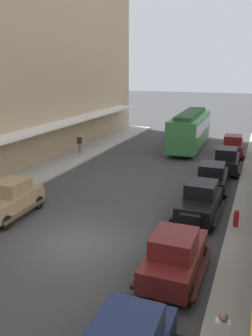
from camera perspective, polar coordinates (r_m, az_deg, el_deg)
ground_plane at (r=15.71m, az=-8.18°, el=-12.02°), size 200.00×200.00×0.00m
parked_car_1 at (r=18.83m, az=-18.46°, el=-4.70°), size 2.25×4.30×1.84m
parked_car_2 at (r=26.33m, az=16.02°, el=1.32°), size 2.23×4.29×1.84m
parked_car_3 at (r=21.89m, az=13.81°, el=-1.46°), size 2.26×4.30×1.84m
parked_car_4 at (r=12.95m, az=7.98°, el=-13.75°), size 2.15×4.26×1.84m
parked_car_5 at (r=31.45m, az=16.99°, el=3.57°), size 2.30×4.32×1.84m
parked_car_7 at (r=17.98m, az=11.93°, el=-5.19°), size 2.21×4.29×1.84m
streetcar at (r=33.24m, az=10.39°, el=6.34°), size 2.78×9.67×3.46m
fire_hydrant at (r=17.33m, az=17.53°, el=-7.81°), size 0.24×0.24×0.82m
pedestrian_0 at (r=30.74m, az=-7.56°, el=3.95°), size 0.36×0.24×1.64m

